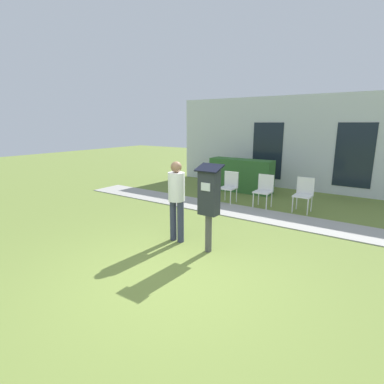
% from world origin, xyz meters
% --- Properties ---
extents(ground_plane, '(40.00, 40.00, 0.00)m').
position_xyz_m(ground_plane, '(0.00, 0.00, 0.00)').
color(ground_plane, olive).
extents(sidewalk, '(12.00, 1.10, 0.02)m').
position_xyz_m(sidewalk, '(0.00, 3.78, 0.01)').
color(sidewalk, '#A3A099').
rests_on(sidewalk, ground).
extents(building_facade, '(10.00, 0.26, 3.20)m').
position_xyz_m(building_facade, '(0.00, 7.50, 1.60)').
color(building_facade, silver).
rests_on(building_facade, ground).
extents(parking_meter, '(0.44, 0.31, 1.59)m').
position_xyz_m(parking_meter, '(-0.10, 1.20, 1.02)').
color(parking_meter, '#4C4C4C').
rests_on(parking_meter, ground).
extents(person_standing, '(0.32, 0.32, 1.58)m').
position_xyz_m(person_standing, '(-0.87, 1.28, 0.93)').
color(person_standing, '#333851').
rests_on(person_standing, ground).
extents(outdoor_chair_left, '(0.44, 0.44, 0.90)m').
position_xyz_m(outdoor_chair_left, '(-1.42, 4.52, 0.53)').
color(outdoor_chair_left, white).
rests_on(outdoor_chair_left, ground).
extents(outdoor_chair_middle, '(0.44, 0.44, 0.90)m').
position_xyz_m(outdoor_chair_middle, '(-0.40, 4.62, 0.53)').
color(outdoor_chair_middle, white).
rests_on(outdoor_chair_middle, ground).
extents(outdoor_chair_right, '(0.44, 0.44, 0.90)m').
position_xyz_m(outdoor_chair_right, '(0.63, 4.78, 0.53)').
color(outdoor_chair_right, white).
rests_on(outdoor_chair_right, ground).
extents(hedge_row, '(2.15, 0.60, 1.10)m').
position_xyz_m(hedge_row, '(-1.78, 6.04, 0.55)').
color(hedge_row, '#33662D').
rests_on(hedge_row, ground).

